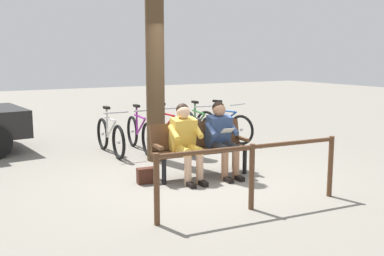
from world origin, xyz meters
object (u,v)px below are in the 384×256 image
object	(u,v)px
bicycle_black	(140,134)
person_companion	(186,138)
person_reading	(221,135)
handbag	(147,176)
bicycle_red	(223,126)
litter_bin	(192,138)
bicycle_green	(110,136)
tree_trunk	(155,52)
bicycle_orange	(198,128)
bicycle_silver	(166,130)
bench	(199,145)

from	to	relation	value
bicycle_black	person_companion	bearing A→B (deg)	-0.28
person_reading	handbag	size ratio (longest dim) A/B	4.00
handbag	bicycle_red	bearing A→B (deg)	-142.73
litter_bin	bicycle_green	size ratio (longest dim) A/B	0.45
tree_trunk	bicycle_orange	xyz separation A→B (m)	(-1.47, -0.94, -1.64)
person_reading	bicycle_red	bearing A→B (deg)	-120.36
bicycle_silver	bicycle_green	world-z (taller)	same
tree_trunk	bicycle_red	world-z (taller)	tree_trunk
bicycle_silver	bicycle_green	size ratio (longest dim) A/B	1.00
bicycle_black	bicycle_green	bearing A→B (deg)	-84.40
bicycle_red	bicycle_green	distance (m)	2.65
bicycle_green	bicycle_orange	bearing A→B (deg)	93.33
bicycle_orange	bicycle_black	distance (m)	1.41
handbag	litter_bin	bearing A→B (deg)	-141.55
bench	person_reading	size ratio (longest dim) A/B	1.36
handbag	bicycle_orange	bearing A→B (deg)	-134.91
litter_bin	bicycle_red	size ratio (longest dim) A/B	0.46
handbag	bicycle_black	xyz separation A→B (m)	(-0.85, -2.22, 0.24)
litter_bin	bicycle_silver	distance (m)	1.13
litter_bin	bicycle_red	bearing A→B (deg)	-144.04
bicycle_red	bicycle_black	size ratio (longest dim) A/B	0.97
litter_bin	bicycle_silver	xyz separation A→B (m)	(-0.00, -1.13, -0.02)
person_companion	handbag	distance (m)	0.83
person_companion	bicycle_red	world-z (taller)	person_companion
person_reading	litter_bin	world-z (taller)	person_reading
bench	bicycle_orange	bearing A→B (deg)	-116.18
handbag	tree_trunk	world-z (taller)	tree_trunk
tree_trunk	bicycle_red	size ratio (longest dim) A/B	2.46
litter_bin	bicycle_silver	bearing A→B (deg)	-90.00
tree_trunk	bicycle_green	world-z (taller)	tree_trunk
bench	litter_bin	world-z (taller)	bench
handbag	tree_trunk	distance (m)	2.43
bicycle_silver	bicycle_green	distance (m)	1.27
tree_trunk	bicycle_black	world-z (taller)	tree_trunk
bicycle_red	bicycle_silver	xyz separation A→B (m)	(1.39, -0.13, 0.00)
bicycle_black	litter_bin	bearing A→B (deg)	36.94
bicycle_silver	person_companion	bearing A→B (deg)	-22.76
bench	bicycle_red	distance (m)	2.91
person_reading	bicycle_red	distance (m)	2.88
bicycle_red	bicycle_green	xyz separation A→B (m)	(2.65, -0.04, 0.00)
bench	handbag	distance (m)	1.01
bicycle_orange	bicycle_green	size ratio (longest dim) A/B	0.99
bicycle_black	bicycle_green	xyz separation A→B (m)	(0.63, 0.00, 0.00)
person_reading	tree_trunk	world-z (taller)	tree_trunk
bicycle_orange	person_reading	bearing A→B (deg)	-14.14
bench	bicycle_orange	xyz separation A→B (m)	(-1.32, -2.25, -0.15)
bench	tree_trunk	bearing A→B (deg)	-79.19
bicycle_silver	bicycle_green	bearing A→B (deg)	-88.89
bicycle_red	person_reading	bearing A→B (deg)	-50.68
person_reading	bicycle_silver	distance (m)	2.52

